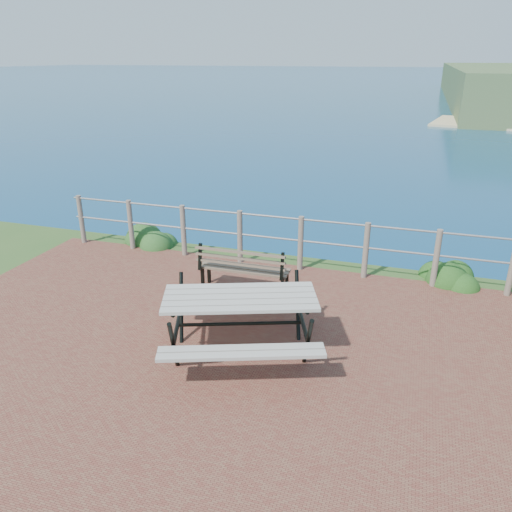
% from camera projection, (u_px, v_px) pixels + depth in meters
% --- Properties ---
extents(ground, '(10.00, 7.00, 0.12)m').
position_uv_depth(ground, '(237.00, 373.00, 6.14)').
color(ground, brown).
rests_on(ground, ground).
extents(ocean, '(1200.00, 1200.00, 0.00)m').
position_uv_depth(ocean, '(422.00, 66.00, 182.72)').
color(ocean, navy).
rests_on(ocean, ground).
extents(safety_railing, '(9.40, 0.10, 1.00)m').
position_uv_depth(safety_railing, '(301.00, 241.00, 8.88)').
color(safety_railing, '#6B5B4C').
rests_on(safety_railing, ground).
extents(picnic_table, '(2.08, 1.58, 0.81)m').
position_uv_depth(picnic_table, '(240.00, 318.00, 6.37)').
color(picnic_table, '#A39E92').
rests_on(picnic_table, ground).
extents(park_bench, '(1.48, 0.38, 0.83)m').
position_uv_depth(park_bench, '(244.00, 261.00, 8.05)').
color(park_bench, brown).
rests_on(park_bench, ground).
extents(shrub_lip_west, '(0.82, 0.82, 0.58)m').
position_uv_depth(shrub_lip_west, '(152.00, 244.00, 10.32)').
color(shrub_lip_west, '#224B1C').
rests_on(shrub_lip_west, ground).
extents(shrub_lip_east, '(0.84, 0.84, 0.61)m').
position_uv_depth(shrub_lip_east, '(447.00, 279.00, 8.71)').
color(shrub_lip_east, '#1E4716').
rests_on(shrub_lip_east, ground).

